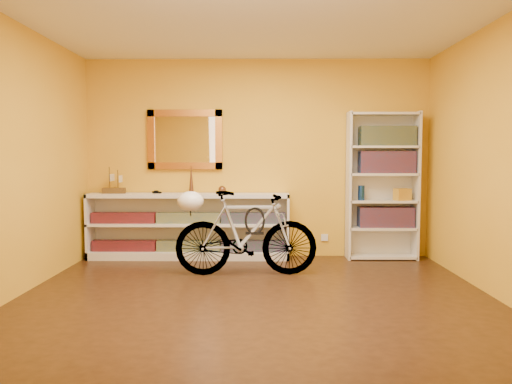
{
  "coord_description": "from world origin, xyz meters",
  "views": [
    {
      "loc": [
        0.06,
        -4.47,
        1.32
      ],
      "look_at": [
        0.0,
        0.7,
        0.95
      ],
      "focal_mm": 34.27,
      "sensor_mm": 36.0,
      "label": 1
    }
  ],
  "objects_px": {
    "bicycle": "(246,233)",
    "helmet": "(190,201)",
    "console_unit": "(189,226)",
    "bookcase": "(382,186)"
  },
  "relations": [
    {
      "from": "bicycle",
      "to": "helmet",
      "type": "distance_m",
      "value": 0.71
    },
    {
      "from": "console_unit",
      "to": "helmet",
      "type": "relative_size",
      "value": 8.92
    },
    {
      "from": "bicycle",
      "to": "helmet",
      "type": "bearing_deg",
      "value": 90.0
    },
    {
      "from": "bookcase",
      "to": "bicycle",
      "type": "xyz_separation_m",
      "value": [
        -1.73,
        -0.92,
        -0.48
      ]
    },
    {
      "from": "bicycle",
      "to": "helmet",
      "type": "height_order",
      "value": "bicycle"
    },
    {
      "from": "console_unit",
      "to": "bookcase",
      "type": "distance_m",
      "value": 2.56
    },
    {
      "from": "console_unit",
      "to": "bicycle",
      "type": "height_order",
      "value": "bicycle"
    },
    {
      "from": "helmet",
      "to": "bookcase",
      "type": "bearing_deg",
      "value": 22.04
    },
    {
      "from": "helmet",
      "to": "bicycle",
      "type": "bearing_deg",
      "value": 2.42
    },
    {
      "from": "helmet",
      "to": "console_unit",
      "type": "bearing_deg",
      "value": 99.94
    }
  ]
}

